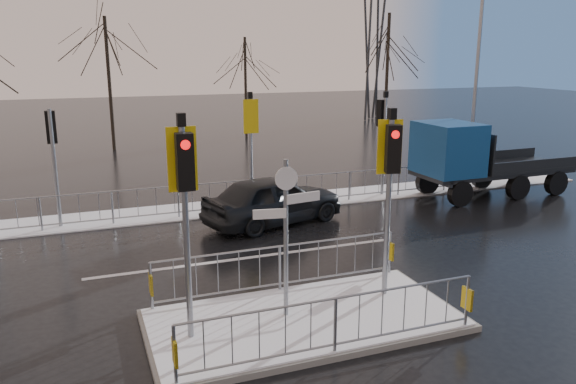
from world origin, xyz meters
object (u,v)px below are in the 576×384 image
object	(u,v)px
car_far_lane	(273,200)
street_lamp_right	(478,72)
flatbed_truck	(467,158)
traffic_island	(303,305)

from	to	relation	value
car_far_lane	street_lamp_right	world-z (taller)	street_lamp_right
car_far_lane	flatbed_truck	bearing A→B (deg)	-101.03
flatbed_truck	street_lamp_right	xyz separation A→B (m)	(1.46, 1.54, 2.93)
flatbed_truck	street_lamp_right	world-z (taller)	street_lamp_right
traffic_island	street_lamp_right	distance (m)	14.14
traffic_island	street_lamp_right	xyz separation A→B (m)	(10.58, 8.49, 4.00)
flatbed_truck	street_lamp_right	size ratio (longest dim) A/B	0.74
traffic_island	car_far_lane	size ratio (longest dim) A/B	1.36
car_far_lane	street_lamp_right	size ratio (longest dim) A/B	0.55
car_far_lane	flatbed_truck	world-z (taller)	flatbed_truck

